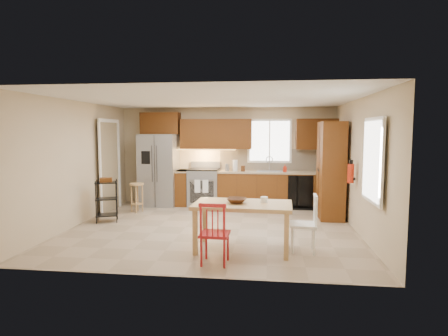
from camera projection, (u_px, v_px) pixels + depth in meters
name	position (u px, v px, depth m)	size (l,w,h in m)	color
floor	(212.00, 228.00, 7.35)	(5.50, 5.50, 0.00)	tan
ceiling	(212.00, 99.00, 7.10)	(5.50, 5.00, 0.02)	silver
wall_back	(227.00, 156.00, 9.69)	(5.50, 0.02, 2.50)	#CCB793
wall_front	(183.00, 182.00, 4.75)	(5.50, 0.02, 2.50)	#CCB793
wall_left	(78.00, 163.00, 7.55)	(0.02, 5.00, 2.50)	#CCB793
wall_right	(359.00, 166.00, 6.90)	(0.02, 5.00, 2.50)	#CCB793
refrigerator	(159.00, 170.00, 9.56)	(0.92, 0.75, 1.82)	gray
range_stove	(204.00, 188.00, 9.53)	(0.76, 0.63, 0.92)	gray
base_cabinet_narrow	(183.00, 188.00, 9.61)	(0.30, 0.60, 0.90)	brown
base_cabinet_run	(277.00, 189.00, 9.32)	(2.92, 0.60, 0.90)	brown
dishwasher	(300.00, 192.00, 8.97)	(0.60, 0.02, 0.78)	black
backsplash	(277.00, 160.00, 9.53)	(2.92, 0.03, 0.55)	beige
upper_over_fridge	(161.00, 123.00, 9.64)	(1.00, 0.35, 0.55)	#56300E
upper_left_block	(216.00, 134.00, 9.49)	(1.80, 0.35, 0.75)	#56300E
upper_right_block	(317.00, 134.00, 9.20)	(1.00, 0.35, 0.75)	#56300E
window_back	(270.00, 141.00, 9.50)	(1.12, 0.04, 1.12)	white
sink	(269.00, 173.00, 9.30)	(0.62, 0.46, 0.16)	gray
undercab_glow	(204.00, 150.00, 9.54)	(1.60, 0.30, 0.01)	#FFBF66
soap_bottle	(285.00, 168.00, 9.15)	(0.09, 0.09, 0.19)	#B8210C
paper_towel	(235.00, 166.00, 9.34)	(0.12, 0.12, 0.28)	white
canister_steel	(227.00, 167.00, 9.37)	(0.11, 0.11, 0.18)	gray
canister_wood	(243.00, 169.00, 9.29)	(0.10, 0.10, 0.14)	#4A2913
pantry	(331.00, 170.00, 8.14)	(0.50, 0.95, 2.10)	brown
fire_extinguisher	(351.00, 173.00, 7.07)	(0.12, 0.12, 0.36)	#B8210C
window_right	(373.00, 160.00, 5.75)	(0.04, 1.02, 1.32)	white
doorway	(109.00, 167.00, 8.84)	(0.04, 0.95, 2.10)	#8C7A59
dining_table	(243.00, 227.00, 5.94)	(1.54, 0.86, 0.75)	tan
chair_red	(215.00, 233.00, 5.34)	(0.42, 0.42, 0.90)	#A91A1D
chair_white	(303.00, 223.00, 5.87)	(0.42, 0.42, 0.90)	white
table_bowl	(237.00, 203.00, 5.92)	(0.31, 0.31, 0.08)	#4A2913
table_jar	(264.00, 201.00, 5.96)	(0.11, 0.11, 0.13)	white
bar_stool	(137.00, 198.00, 8.78)	(0.33, 0.33, 0.68)	tan
utility_cart	(107.00, 201.00, 7.82)	(0.44, 0.34, 0.88)	black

